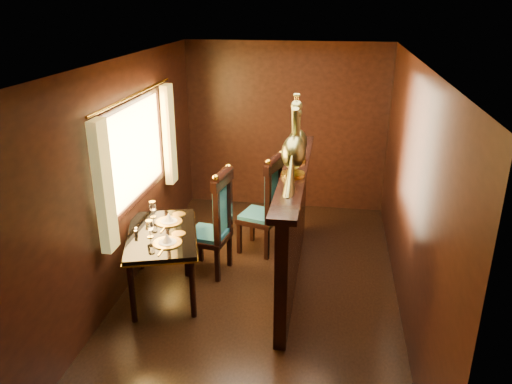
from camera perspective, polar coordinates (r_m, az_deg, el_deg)
ground at (r=5.72m, az=0.54°, el=-11.06°), size 5.00×5.00×0.00m
room_shell at (r=5.08m, az=-0.32°, el=4.35°), size 3.04×5.04×2.52m
partition at (r=5.61m, az=4.27°, el=-3.52°), size 0.26×2.70×1.36m
dining_table at (r=5.49m, az=-10.70°, el=-5.21°), size 1.06×1.38×0.92m
chair_left at (r=5.75m, az=-4.47°, el=-3.22°), size 0.54×0.56×1.31m
chair_right at (r=6.21m, az=1.41°, el=-1.19°), size 0.59×0.61×1.32m
peacock_left at (r=4.99m, az=4.37°, el=6.20°), size 0.26×0.69×0.82m
peacock_right at (r=5.49m, az=4.81°, el=6.97°), size 0.22×0.59×0.70m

